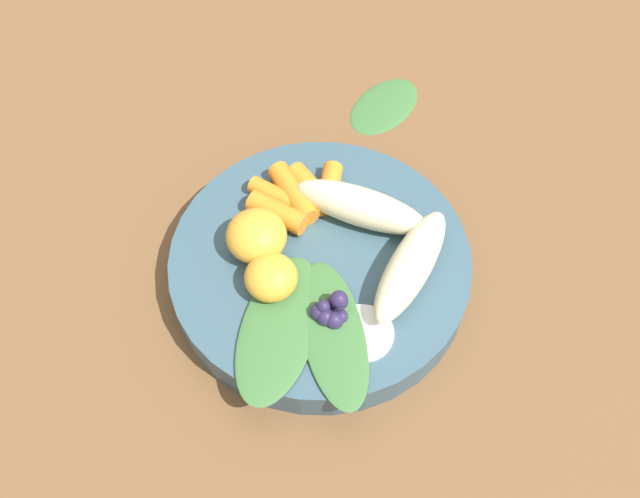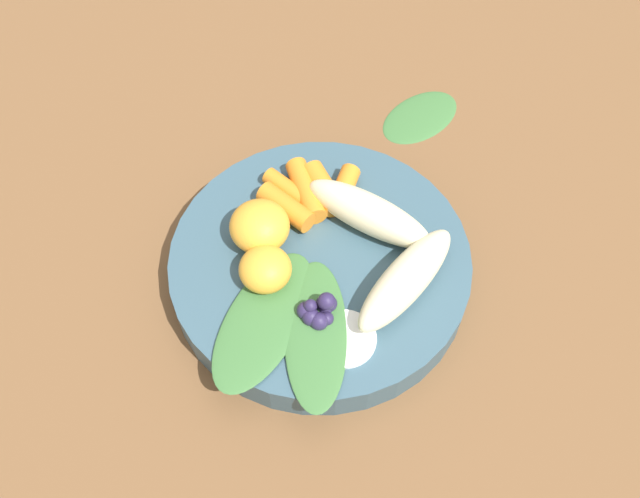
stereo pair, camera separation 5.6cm
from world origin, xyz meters
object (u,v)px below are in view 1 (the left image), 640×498
object	(u,v)px
banana_peeled_left	(361,207)
banana_peeled_right	(411,265)
orange_segment_near	(268,273)
bowl	(320,266)
kale_leaf_stray	(384,104)

from	to	relation	value
banana_peeled_left	banana_peeled_right	xyz separation A→B (m)	(0.01, 0.07, 0.00)
banana_peeled_left	orange_segment_near	distance (m)	0.10
bowl	banana_peeled_left	distance (m)	0.06
bowl	kale_leaf_stray	distance (m)	0.21
bowl	banana_peeled_right	world-z (taller)	banana_peeled_right
banana_peeled_left	orange_segment_near	world-z (taller)	banana_peeled_left
banana_peeled_right	kale_leaf_stray	distance (m)	0.22
orange_segment_near	kale_leaf_stray	world-z (taller)	orange_segment_near
banana_peeled_left	kale_leaf_stray	world-z (taller)	banana_peeled_left
bowl	banana_peeled_right	xyz separation A→B (m)	(-0.04, 0.06, 0.03)
banana_peeled_left	banana_peeled_right	world-z (taller)	same
bowl	banana_peeled_right	size ratio (longest dim) A/B	2.17
bowl	banana_peeled_left	size ratio (longest dim) A/B	2.17
banana_peeled_left	kale_leaf_stray	distance (m)	0.17
bowl	kale_leaf_stray	bearing A→B (deg)	-146.18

